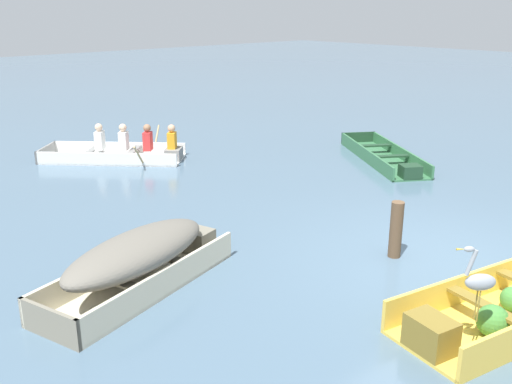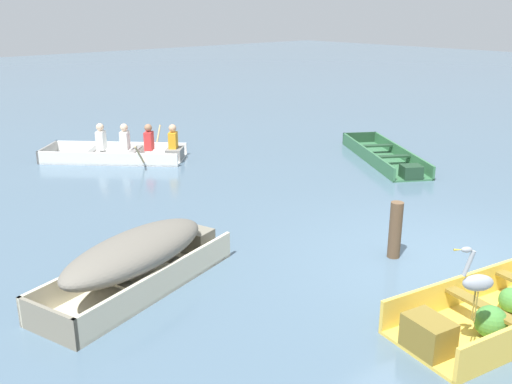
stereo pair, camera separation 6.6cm
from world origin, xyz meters
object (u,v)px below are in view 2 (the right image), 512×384
at_px(dinghy_yellow_foreground, 500,313).
at_px(rowboat_white_with_crew, 124,151).
at_px(skiff_cream_near_moored, 138,257).
at_px(skiff_green_mid_moored, 385,158).
at_px(mooring_post, 395,230).
at_px(heron_on_dinghy, 477,281).

relative_size(dinghy_yellow_foreground, rowboat_white_with_crew, 0.99).
height_order(skiff_cream_near_moored, skiff_green_mid_moored, skiff_cream_near_moored).
relative_size(skiff_green_mid_moored, mooring_post, 4.09).
relative_size(skiff_cream_near_moored, skiff_green_mid_moored, 0.87).
bearing_deg(skiff_cream_near_moored, dinghy_yellow_foreground, -54.70).
bearing_deg(skiff_cream_near_moored, heron_on_dinghy, -64.70).
xyz_separation_m(rowboat_white_with_crew, heron_on_dinghy, (-1.44, -9.63, 0.67)).
height_order(heron_on_dinghy, mooring_post, heron_on_dinghy).
height_order(skiff_green_mid_moored, mooring_post, mooring_post).
height_order(rowboat_white_with_crew, heron_on_dinghy, heron_on_dinghy).
bearing_deg(skiff_cream_near_moored, mooring_post, -27.57).
bearing_deg(skiff_cream_near_moored, rowboat_white_with_crew, 61.74).
xyz_separation_m(skiff_green_mid_moored, heron_on_dinghy, (-5.94, -5.29, 0.78)).
height_order(dinghy_yellow_foreground, heron_on_dinghy, heron_on_dinghy).
distance_m(rowboat_white_with_crew, mooring_post, 7.64).
distance_m(dinghy_yellow_foreground, heron_on_dinghy, 1.10).
bearing_deg(heron_on_dinghy, dinghy_yellow_foreground, 3.77).
bearing_deg(skiff_green_mid_moored, heron_on_dinghy, -138.32).
height_order(skiff_cream_near_moored, rowboat_white_with_crew, rowboat_white_with_crew).
relative_size(dinghy_yellow_foreground, skiff_cream_near_moored, 1.04).
xyz_separation_m(heron_on_dinghy, mooring_post, (1.52, 1.99, -0.45)).
xyz_separation_m(skiff_cream_near_moored, mooring_post, (3.27, -1.71, -0.00)).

